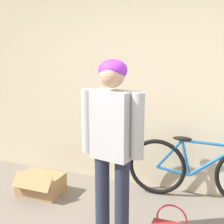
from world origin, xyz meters
TOP-DOWN VIEW (x-y plane):
  - wall_back at (0.00, 2.26)m, footprint 8.00×0.07m
  - person at (-0.17, 0.99)m, footprint 0.58×0.26m
  - bicycle at (0.52, 2.06)m, footprint 1.72×0.46m
  - cardboard_box at (-1.31, 1.51)m, footprint 0.52×0.42m

SIDE VIEW (x-z plane):
  - cardboard_box at x=-1.31m, z-range -0.03..0.28m
  - bicycle at x=0.52m, z-range -0.02..0.76m
  - person at x=-0.17m, z-range 0.18..1.87m
  - wall_back at x=0.00m, z-range 0.00..2.60m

